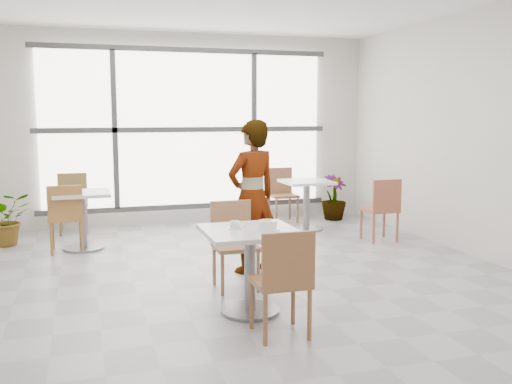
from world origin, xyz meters
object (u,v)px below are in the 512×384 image
object	(u,v)px
chair_far	(233,238)
main_table	(250,255)
bg_table_left	(82,212)
bg_chair_left_far	(73,199)
bg_chair_left_near	(66,214)
bg_chair_right_far	(282,191)
bg_table_right	(306,198)
person	(252,197)
plant_right	(334,197)
oatmeal_bowl	(267,225)
plant_left	(6,219)
bg_chair_right_near	(383,206)
chair_near	(284,276)
coffee_cup	(235,225)

from	to	relation	value
chair_far	main_table	bearing A→B (deg)	-94.19
bg_table_left	bg_chair_left_far	distance (m)	1.20
bg_chair_left_near	bg_chair_right_far	world-z (taller)	same
bg_table_right	person	bearing A→B (deg)	-126.13
bg_table_left	plant_right	bearing A→B (deg)	13.84
oatmeal_bowl	plant_left	xyz separation A→B (m)	(-2.52, 3.53, -0.44)
bg_chair_left_far	bg_chair_right_near	bearing A→B (deg)	-25.39
chair_far	bg_chair_right_near	distance (m)	2.84
bg_table_left	plant_right	size ratio (longest dim) A/B	1.01
person	bg_chair_left_far	xyz separation A→B (m)	(-1.93, 2.84, -0.34)
oatmeal_bowl	person	bearing A→B (deg)	78.99
chair_far	bg_chair_right_far	bearing A→B (deg)	62.75
chair_near	person	bearing A→B (deg)	-99.38
bg_chair_left_far	bg_chair_right_far	world-z (taller)	same
chair_far	person	xyz separation A→B (m)	(0.34, 0.48, 0.34)
chair_far	bg_table_left	xyz separation A→B (m)	(-1.45, 2.13, -0.01)
bg_chair_right_far	bg_chair_left_near	bearing A→B (deg)	-159.50
bg_chair_right_near	plant_left	world-z (taller)	bg_chair_right_near
bg_table_left	bg_chair_right_near	size ratio (longest dim) A/B	0.86
bg_chair_left_far	bg_table_right	bearing A→B (deg)	-14.29
plant_left	plant_right	size ratio (longest dim) A/B	0.95
bg_chair_left_near	plant_right	bearing A→B (deg)	-164.99
chair_near	plant_right	size ratio (longest dim) A/B	1.17
chair_near	bg_table_right	distance (m)	4.27
bg_table_right	plant_left	bearing A→B (deg)	177.08
plant_left	bg_chair_right_near	bearing A→B (deg)	-14.65
chair_far	bg_chair_left_far	world-z (taller)	same
chair_far	bg_chair_right_near	size ratio (longest dim) A/B	1.00
oatmeal_bowl	bg_chair_right_near	bearing A→B (deg)	43.17
bg_chair_left_near	bg_chair_left_far	world-z (taller)	same
main_table	bg_table_left	distance (m)	3.24
chair_far	person	bearing A→B (deg)	54.58
coffee_cup	bg_chair_left_near	size ratio (longest dim) A/B	0.18
chair_far	coffee_cup	world-z (taller)	chair_far
main_table	oatmeal_bowl	world-z (taller)	oatmeal_bowl
bg_chair_left_near	person	bearing A→B (deg)	142.87
main_table	bg_table_right	world-z (taller)	same
coffee_cup	chair_far	bearing A→B (deg)	76.41
person	plant_left	bearing A→B (deg)	-58.19
bg_chair_right_far	bg_chair_left_far	bearing A→B (deg)	178.42
oatmeal_bowl	bg_table_right	xyz separation A→B (m)	(1.71, 3.31, -0.31)
bg_chair_left_far	bg_chair_left_near	bearing A→B (deg)	-92.99
coffee_cup	bg_table_left	size ratio (longest dim) A/B	0.21
oatmeal_bowl	plant_left	world-z (taller)	oatmeal_bowl
bg_table_left	bg_chair_right_far	distance (m)	3.31
chair_far	person	world-z (taller)	person
main_table	bg_chair_left_near	bearing A→B (deg)	119.85
plant_right	bg_table_right	bearing A→B (deg)	-139.02
chair_near	bg_table_right	xyz separation A→B (m)	(1.76, 3.89, -0.01)
chair_far	plant_left	world-z (taller)	chair_far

